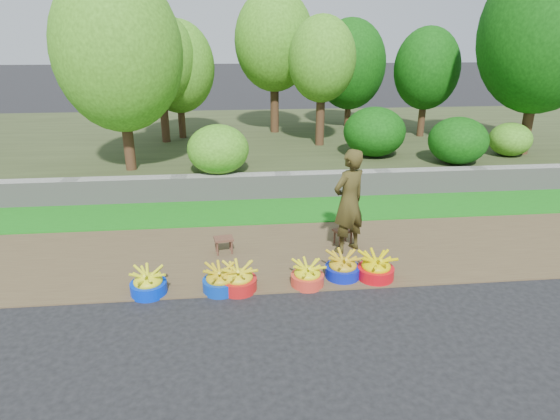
{
  "coord_description": "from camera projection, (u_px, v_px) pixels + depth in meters",
  "views": [
    {
      "loc": [
        -1.07,
        -5.62,
        3.33
      ],
      "look_at": [
        -0.35,
        1.3,
        0.75
      ],
      "focal_mm": 30.0,
      "sensor_mm": 36.0,
      "label": 1
    }
  ],
  "objects": [
    {
      "name": "ground_plane",
      "position": [
        315.0,
        292.0,
        6.5
      ],
      "size": [
        120.0,
        120.0,
        0.0
      ],
      "primitive_type": "plane",
      "color": "black",
      "rests_on": "ground"
    },
    {
      "name": "stool_left",
      "position": [
        224.0,
        241.0,
        7.56
      ],
      "size": [
        0.33,
        0.27,
        0.27
      ],
      "rotation": [
        0.0,
        0.0,
        0.15
      ],
      "color": "#523223",
      "rests_on": "dirt_shoulder"
    },
    {
      "name": "vendor_woman",
      "position": [
        349.0,
        202.0,
        7.43
      ],
      "size": [
        0.74,
        0.67,
        1.71
      ],
      "primitive_type": "imported",
      "rotation": [
        0.0,
        0.0,
        3.67
      ],
      "color": "black",
      "rests_on": "dirt_shoulder"
    },
    {
      "name": "vegetation",
      "position": [
        231.0,
        60.0,
        12.35
      ],
      "size": [
        33.22,
        8.36,
        4.77
      ],
      "color": "#3F2817",
      "rests_on": "earth_bank"
    },
    {
      "name": "retaining_wall",
      "position": [
        283.0,
        186.0,
        10.23
      ],
      "size": [
        80.0,
        0.35,
        0.55
      ],
      "primitive_type": "cube",
      "color": "gray",
      "rests_on": "ground"
    },
    {
      "name": "basin_e",
      "position": [
        343.0,
        267.0,
        6.83
      ],
      "size": [
        0.51,
        0.51,
        0.38
      ],
      "color": "#0A1AAB",
      "rests_on": "ground"
    },
    {
      "name": "grass_verge",
      "position": [
        287.0,
        210.0,
        9.53
      ],
      "size": [
        80.0,
        1.5,
        0.04
      ],
      "primitive_type": "cube",
      "color": "#167315",
      "rests_on": "ground"
    },
    {
      "name": "earth_bank",
      "position": [
        266.0,
        141.0,
        14.81
      ],
      "size": [
        80.0,
        10.0,
        0.5
      ],
      "primitive_type": "cube",
      "color": "#364020",
      "rests_on": "ground"
    },
    {
      "name": "stool_right",
      "position": [
        343.0,
        232.0,
        7.89
      ],
      "size": [
        0.37,
        0.33,
        0.27
      ],
      "rotation": [
        0.0,
        0.0,
        0.39
      ],
      "color": "#523223",
      "rests_on": "dirt_shoulder"
    },
    {
      "name": "dirt_shoulder",
      "position": [
        302.0,
        253.0,
        7.66
      ],
      "size": [
        80.0,
        2.5,
        0.02
      ],
      "primitive_type": "cube",
      "color": "brown",
      "rests_on": "ground"
    },
    {
      "name": "basin_f",
      "position": [
        376.0,
        268.0,
        6.79
      ],
      "size": [
        0.53,
        0.53,
        0.39
      ],
      "color": "red",
      "rests_on": "ground"
    },
    {
      "name": "basin_a",
      "position": [
        148.0,
        283.0,
        6.39
      ],
      "size": [
        0.49,
        0.49,
        0.37
      ],
      "color": "#002BDB",
      "rests_on": "ground"
    },
    {
      "name": "basin_d",
      "position": [
        307.0,
        275.0,
        6.62
      ],
      "size": [
        0.47,
        0.47,
        0.35
      ],
      "color": "red",
      "rests_on": "ground"
    },
    {
      "name": "basin_c",
      "position": [
        238.0,
        279.0,
        6.49
      ],
      "size": [
        0.51,
        0.51,
        0.38
      ],
      "color": "red",
      "rests_on": "ground"
    },
    {
      "name": "basin_b",
      "position": [
        220.0,
        280.0,
        6.48
      ],
      "size": [
        0.49,
        0.49,
        0.37
      ],
      "color": "#0736B0",
      "rests_on": "ground"
    }
  ]
}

